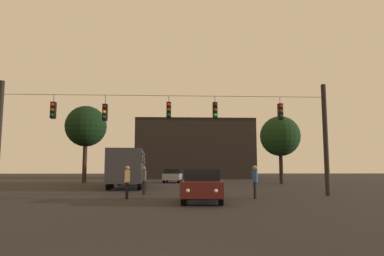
{
  "coord_description": "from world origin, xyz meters",
  "views": [
    {
      "loc": [
        0.59,
        -4.82,
        1.55
      ],
      "look_at": [
        1.52,
        15.11,
        3.89
      ],
      "focal_mm": 32.43,
      "sensor_mm": 36.0,
      "label": 1
    }
  ],
  "objects_px": {
    "city_bus": "(129,165)",
    "tree_left_silhouette": "(86,127)",
    "car_far_left": "(173,175)",
    "tree_behind_building": "(280,136)",
    "car_near_right": "(203,185)",
    "pedestrian_crossing_left": "(127,180)",
    "pedestrian_crossing_right": "(255,180)",
    "pedestrian_crossing_center": "(144,179)"
  },
  "relations": [
    {
      "from": "car_far_left",
      "to": "tree_behind_building",
      "type": "xyz_separation_m",
      "value": [
        11.26,
        -3.58,
        4.12
      ]
    },
    {
      "from": "city_bus",
      "to": "tree_behind_building",
      "type": "xyz_separation_m",
      "value": [
        14.92,
        5.91,
        3.05
      ]
    },
    {
      "from": "city_bus",
      "to": "tree_left_silhouette",
      "type": "bearing_deg",
      "value": 122.0
    },
    {
      "from": "pedestrian_crossing_right",
      "to": "tree_left_silhouette",
      "type": "bearing_deg",
      "value": 123.8
    },
    {
      "from": "car_near_right",
      "to": "pedestrian_crossing_left",
      "type": "relative_size",
      "value": 2.62
    },
    {
      "from": "car_near_right",
      "to": "pedestrian_crossing_center",
      "type": "bearing_deg",
      "value": 124.64
    },
    {
      "from": "car_far_left",
      "to": "tree_left_silhouette",
      "type": "bearing_deg",
      "value": 176.7
    },
    {
      "from": "city_bus",
      "to": "tree_left_silhouette",
      "type": "distance_m",
      "value": 12.67
    },
    {
      "from": "pedestrian_crossing_left",
      "to": "tree_left_silhouette",
      "type": "height_order",
      "value": "tree_left_silhouette"
    },
    {
      "from": "car_far_left",
      "to": "pedestrian_crossing_center",
      "type": "distance_m",
      "value": 18.32
    },
    {
      "from": "pedestrian_crossing_left",
      "to": "pedestrian_crossing_right",
      "type": "distance_m",
      "value": 6.66
    },
    {
      "from": "car_near_right",
      "to": "car_far_left",
      "type": "xyz_separation_m",
      "value": [
        -1.61,
        22.81,
        0.0
      ]
    },
    {
      "from": "car_near_right",
      "to": "pedestrian_crossing_right",
      "type": "height_order",
      "value": "pedestrian_crossing_right"
    },
    {
      "from": "city_bus",
      "to": "car_near_right",
      "type": "xyz_separation_m",
      "value": [
        5.27,
        -13.33,
        -1.07
      ]
    },
    {
      "from": "pedestrian_crossing_left",
      "to": "city_bus",
      "type": "bearing_deg",
      "value": 97.39
    },
    {
      "from": "tree_left_silhouette",
      "to": "car_near_right",
      "type": "bearing_deg",
      "value": -63.72
    },
    {
      "from": "tree_left_silhouette",
      "to": "city_bus",
      "type": "bearing_deg",
      "value": -58.0
    },
    {
      "from": "city_bus",
      "to": "car_near_right",
      "type": "bearing_deg",
      "value": -68.44
    },
    {
      "from": "pedestrian_crossing_center",
      "to": "pedestrian_crossing_left",
      "type": "bearing_deg",
      "value": -102.31
    },
    {
      "from": "car_far_left",
      "to": "tree_behind_building",
      "type": "distance_m",
      "value": 12.51
    },
    {
      "from": "car_near_right",
      "to": "tree_behind_building",
      "type": "distance_m",
      "value": 21.91
    },
    {
      "from": "car_far_left",
      "to": "tree_left_silhouette",
      "type": "height_order",
      "value": "tree_left_silhouette"
    },
    {
      "from": "car_near_right",
      "to": "tree_left_silhouette",
      "type": "distance_m",
      "value": 26.66
    },
    {
      "from": "tree_behind_building",
      "to": "car_far_left",
      "type": "bearing_deg",
      "value": 162.38
    },
    {
      "from": "pedestrian_crossing_center",
      "to": "city_bus",
      "type": "bearing_deg",
      "value": 103.59
    },
    {
      "from": "car_far_left",
      "to": "car_near_right",
      "type": "bearing_deg",
      "value": -85.97
    },
    {
      "from": "pedestrian_crossing_left",
      "to": "pedestrian_crossing_center",
      "type": "relative_size",
      "value": 1.02
    },
    {
      "from": "tree_left_silhouette",
      "to": "tree_behind_building",
      "type": "xyz_separation_m",
      "value": [
        21.2,
        -4.15,
        -1.41
      ]
    },
    {
      "from": "pedestrian_crossing_center",
      "to": "tree_left_silhouette",
      "type": "distance_m",
      "value": 21.31
    },
    {
      "from": "car_far_left",
      "to": "pedestrian_crossing_right",
      "type": "height_order",
      "value": "pedestrian_crossing_right"
    },
    {
      "from": "city_bus",
      "to": "pedestrian_crossing_left",
      "type": "distance_m",
      "value": 11.74
    },
    {
      "from": "car_near_right",
      "to": "pedestrian_crossing_left",
      "type": "height_order",
      "value": "pedestrian_crossing_left"
    },
    {
      "from": "car_far_left",
      "to": "pedestrian_crossing_center",
      "type": "bearing_deg",
      "value": -94.81
    },
    {
      "from": "car_near_right",
      "to": "pedestrian_crossing_right",
      "type": "bearing_deg",
      "value": 31.85
    },
    {
      "from": "pedestrian_crossing_left",
      "to": "pedestrian_crossing_right",
      "type": "xyz_separation_m",
      "value": [
        6.66,
        0.07,
        0.01
      ]
    },
    {
      "from": "pedestrian_crossing_center",
      "to": "pedestrian_crossing_right",
      "type": "relative_size",
      "value": 0.98
    },
    {
      "from": "pedestrian_crossing_center",
      "to": "tree_behind_building",
      "type": "relative_size",
      "value": 0.24
    },
    {
      "from": "pedestrian_crossing_left",
      "to": "tree_left_silhouette",
      "type": "distance_m",
      "value": 23.63
    },
    {
      "from": "pedestrian_crossing_right",
      "to": "tree_left_silhouette",
      "type": "xyz_separation_m",
      "value": [
        -14.45,
        21.58,
        5.36
      ]
    },
    {
      "from": "pedestrian_crossing_left",
      "to": "pedestrian_crossing_right",
      "type": "height_order",
      "value": "pedestrian_crossing_right"
    },
    {
      "from": "city_bus",
      "to": "car_far_left",
      "type": "relative_size",
      "value": 2.49
    },
    {
      "from": "car_far_left",
      "to": "tree_behind_building",
      "type": "bearing_deg",
      "value": -17.62
    }
  ]
}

